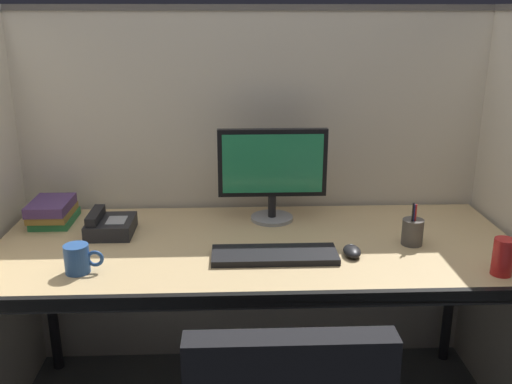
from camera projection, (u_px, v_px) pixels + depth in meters
The scene contains 10 objects.
cubicle_partition_rear at pixel (252, 193), 2.45m from camera, with size 2.21×0.06×1.57m.
desk at pixel (257, 257), 2.05m from camera, with size 1.90×0.80×0.74m.
monitor_center at pixel (272, 169), 2.21m from camera, with size 0.43×0.17×0.37m.
keyboard_main at pixel (275, 255), 1.92m from camera, with size 0.43×0.15×0.02m, color black.
computer_mouse at pixel (352, 251), 1.93m from camera, with size 0.06×0.10×0.04m.
coffee_mug at pixel (78, 259), 1.80m from camera, with size 0.13×0.08×0.09m.
soda_can at pixel (503, 257), 1.78m from camera, with size 0.07×0.07×0.12m, color red.
pen_cup at pixel (412, 232), 2.02m from camera, with size 0.08×0.08×0.16m.
book_stack at pixel (53, 212), 2.23m from camera, with size 0.16×0.22×0.10m.
desk_phone at pixel (109, 225), 2.12m from camera, with size 0.17×0.19×0.09m.
Camera 1 is at (-0.08, -1.59, 1.54)m, focal length 39.31 mm.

